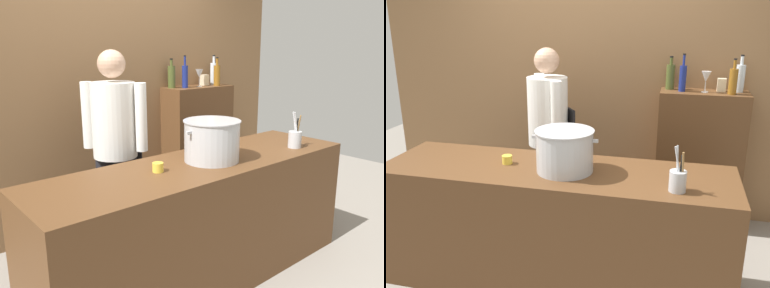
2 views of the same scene
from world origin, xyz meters
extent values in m
plane|color=gray|center=(0.00, 0.00, 0.00)|extent=(8.00, 8.00, 0.00)
cube|color=olive|center=(0.00, 1.40, 1.50)|extent=(4.40, 0.10, 3.00)
cube|color=brown|center=(0.00, 0.00, 0.45)|extent=(2.46, 0.70, 0.90)
cube|color=brown|center=(1.02, 1.19, 0.63)|extent=(0.76, 0.32, 1.27)
cylinder|color=black|center=(-0.21, 0.63, 0.42)|extent=(0.14, 0.14, 0.84)
cylinder|color=black|center=(-0.33, 0.79, 0.42)|extent=(0.14, 0.14, 0.84)
cylinder|color=white|center=(-0.27, 0.71, 1.13)|extent=(0.34, 0.34, 0.58)
cube|color=black|center=(-0.13, 0.82, 0.89)|extent=(0.19, 0.25, 0.52)
cylinder|color=white|center=(-0.14, 0.53, 1.16)|extent=(0.09, 0.09, 0.52)
cylinder|color=white|center=(-0.40, 0.89, 1.16)|extent=(0.09, 0.09, 0.52)
sphere|color=tan|center=(-0.27, 0.71, 1.55)|extent=(0.21, 0.21, 0.21)
cylinder|color=#B7BABF|center=(0.08, -0.01, 1.04)|extent=(0.39, 0.39, 0.28)
cylinder|color=#B7BABF|center=(0.08, -0.01, 1.18)|extent=(0.40, 0.40, 0.01)
cube|color=#B7BABF|center=(-0.13, -0.01, 1.13)|extent=(0.04, 0.02, 0.02)
cube|color=#B7BABF|center=(0.29, -0.01, 1.13)|extent=(0.04, 0.02, 0.02)
cylinder|color=#B7BABF|center=(0.83, -0.18, 0.97)|extent=(0.10, 0.10, 0.13)
cylinder|color=#B7BABF|center=(0.82, -0.18, 1.05)|extent=(0.03, 0.05, 0.27)
cylinder|color=#262626|center=(0.84, -0.17, 1.03)|extent=(0.02, 0.04, 0.22)
cylinder|color=olive|center=(0.86, -0.18, 1.04)|extent=(0.02, 0.06, 0.24)
cylinder|color=#B7BABF|center=(0.83, -0.19, 1.05)|extent=(0.06, 0.02, 0.27)
cylinder|color=yellow|center=(-0.36, 0.02, 0.93)|extent=(0.07, 0.07, 0.06)
cylinder|color=navy|center=(0.82, 1.17, 1.38)|extent=(0.06, 0.06, 0.22)
cylinder|color=navy|center=(0.82, 1.17, 1.54)|extent=(0.02, 0.02, 0.09)
cylinder|color=black|center=(0.82, 1.17, 1.59)|extent=(0.02, 0.02, 0.01)
cylinder|color=#8C5919|center=(1.23, 1.13, 1.37)|extent=(0.07, 0.07, 0.21)
cylinder|color=#8C5919|center=(1.23, 1.13, 1.52)|extent=(0.02, 0.02, 0.07)
cylinder|color=black|center=(1.23, 1.13, 1.56)|extent=(0.03, 0.03, 0.01)
cylinder|color=#475123|center=(0.71, 1.25, 1.38)|extent=(0.08, 0.08, 0.22)
cylinder|color=#475123|center=(0.71, 1.25, 1.52)|extent=(0.03, 0.03, 0.06)
cylinder|color=black|center=(0.71, 1.25, 1.56)|extent=(0.03, 0.03, 0.01)
cylinder|color=silver|center=(1.30, 1.25, 1.38)|extent=(0.08, 0.08, 0.23)
cylinder|color=silver|center=(1.30, 1.25, 1.54)|extent=(0.03, 0.03, 0.07)
cylinder|color=black|center=(1.30, 1.25, 1.58)|extent=(0.03, 0.03, 0.01)
cylinder|color=silver|center=(1.01, 1.17, 1.27)|extent=(0.06, 0.06, 0.01)
cylinder|color=silver|center=(1.01, 1.17, 1.31)|extent=(0.01, 0.01, 0.08)
cone|color=silver|center=(1.01, 1.17, 1.40)|extent=(0.08, 0.08, 0.09)
cube|color=beige|center=(1.16, 1.24, 1.32)|extent=(0.07, 0.07, 0.11)
camera|label=1|loc=(-1.77, -1.95, 1.69)|focal=36.98mm
camera|label=2|loc=(0.80, -2.56, 1.94)|focal=38.83mm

